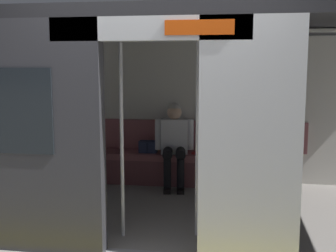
{
  "coord_description": "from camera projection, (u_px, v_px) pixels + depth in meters",
  "views": [
    {
      "loc": [
        -0.71,
        3.59,
        1.72
      ],
      "look_at": [
        0.05,
        -1.34,
        1.0
      ],
      "focal_mm": 45.84,
      "sensor_mm": 36.0,
      "label": 1
    }
  ],
  "objects": [
    {
      "name": "grab_pole_door",
      "position": [
        122.0,
        134.0,
        4.18
      ],
      "size": [
        0.04,
        0.04,
        2.09
      ],
      "primitive_type": "cylinder",
      "color": "silver",
      "rests_on": "ground_plane"
    },
    {
      "name": "bench_seat",
      "position": [
        183.0,
        161.0,
        6.15
      ],
      "size": [
        2.8,
        0.44,
        0.45
      ],
      "color": "#935156",
      "rests_on": "ground_plane"
    },
    {
      "name": "handbag",
      "position": [
        148.0,
        147.0,
        6.22
      ],
      "size": [
        0.26,
        0.15,
        0.17
      ],
      "color": "#262D4C",
      "rests_on": "bench_seat"
    },
    {
      "name": "grab_pole_far",
      "position": [
        197.0,
        134.0,
        4.2
      ],
      "size": [
        0.04,
        0.04,
        2.09
      ],
      "primitive_type": "cylinder",
      "color": "silver",
      "rests_on": "ground_plane"
    },
    {
      "name": "train_car",
      "position": [
        167.0,
        85.0,
        4.9
      ],
      "size": [
        6.4,
        2.89,
        2.23
      ],
      "color": "#ADAFB5",
      "rests_on": "ground_plane"
    },
    {
      "name": "book",
      "position": [
        199.0,
        152.0,
        6.17
      ],
      "size": [
        0.2,
        0.25,
        0.03
      ],
      "primitive_type": "cube",
      "rotation": [
        0.0,
        0.0,
        -0.25
      ],
      "color": "#B22D2D",
      "rests_on": "bench_seat"
    },
    {
      "name": "person_seated",
      "position": [
        174.0,
        139.0,
        6.07
      ],
      "size": [
        0.55,
        0.71,
        1.18
      ],
      "color": "silver",
      "rests_on": "ground_plane"
    }
  ]
}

